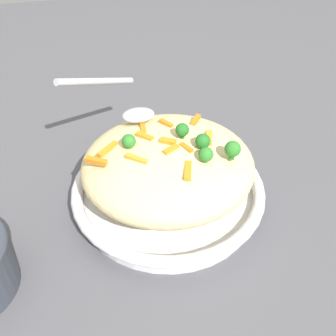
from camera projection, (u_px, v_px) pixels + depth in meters
ground_plane at (168, 201)px, 0.70m from camera, size 2.40×2.40×0.00m
serving_bowl at (168, 192)px, 0.68m from camera, size 0.33×0.33×0.05m
pasta_mound at (168, 165)px, 0.64m from camera, size 0.29×0.27×0.09m
carrot_piece_0 at (174, 149)px, 0.60m from camera, size 0.03×0.02×0.01m
carrot_piece_1 at (186, 148)px, 0.60m from camera, size 0.02×0.03×0.01m
carrot_piece_2 at (96, 161)px, 0.59m from camera, size 0.03×0.03×0.01m
carrot_piece_3 at (137, 159)px, 0.59m from camera, size 0.03×0.03×0.01m
carrot_piece_4 at (143, 127)px, 0.66m from camera, size 0.01×0.04×0.01m
carrot_piece_5 at (196, 120)px, 0.67m from camera, size 0.03×0.03×0.01m
carrot_piece_6 at (166, 123)px, 0.66m from camera, size 0.02×0.03×0.01m
carrot_piece_7 at (169, 141)px, 0.61m from camera, size 0.03×0.02×0.01m
carrot_piece_8 at (188, 171)px, 0.57m from camera, size 0.02×0.04×0.01m
carrot_piece_9 at (107, 149)px, 0.61m from camera, size 0.04×0.03×0.01m
carrot_piece_10 at (145, 136)px, 0.63m from camera, size 0.03×0.03×0.01m
carrot_piece_11 at (208, 136)px, 0.63m from camera, size 0.02×0.04×0.01m
broccoli_floret_0 at (203, 141)px, 0.60m from camera, size 0.02×0.02×0.03m
broccoli_floret_1 at (129, 141)px, 0.61m from camera, size 0.02×0.02×0.03m
broccoli_floret_2 at (182, 130)px, 0.62m from camera, size 0.02×0.02×0.03m
broccoli_floret_3 at (233, 149)px, 0.58m from camera, size 0.02×0.02×0.03m
broccoli_floret_4 at (206, 155)px, 0.58m from camera, size 0.02×0.02×0.03m
serving_spoon at (122, 101)px, 0.67m from camera, size 0.16×0.15×0.09m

